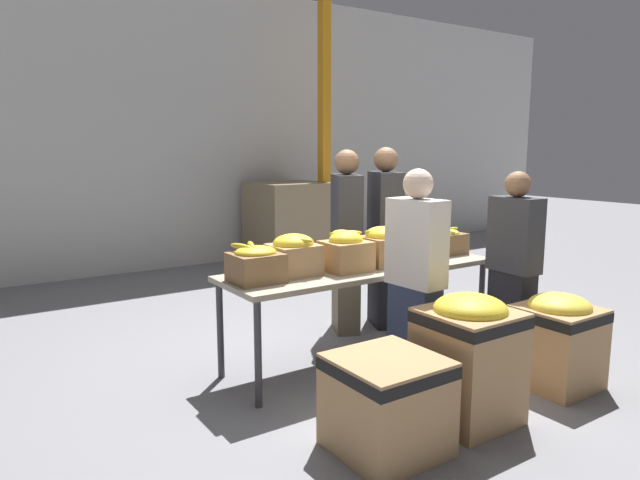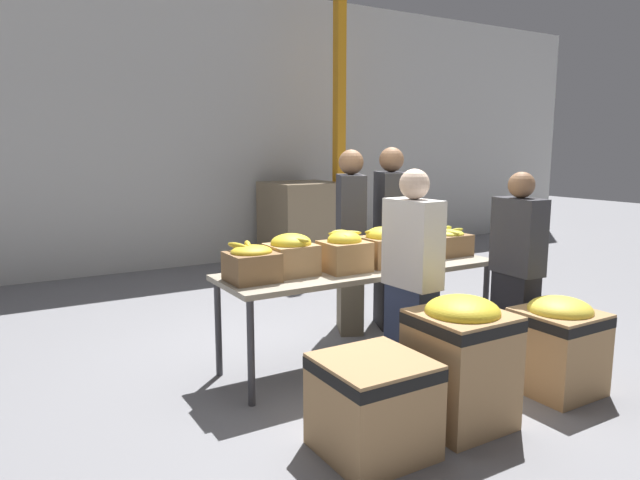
{
  "view_description": "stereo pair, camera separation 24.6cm",
  "coord_description": "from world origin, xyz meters",
  "px_view_note": "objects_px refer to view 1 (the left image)",
  "views": [
    {
      "loc": [
        -2.76,
        -3.51,
        1.72
      ],
      "look_at": [
        -0.24,
        0.23,
        0.98
      ],
      "focal_mm": 32.0,
      "sensor_mm": 36.0,
      "label": 1
    },
    {
      "loc": [
        -2.55,
        -3.64,
        1.72
      ],
      "look_at": [
        -0.24,
        0.23,
        0.98
      ],
      "focal_mm": 32.0,
      "sensor_mm": 36.0,
      "label": 2
    }
  ],
  "objects_px": {
    "volunteer_3": "(415,280)",
    "banana_box_2": "(346,251)",
    "pallet_stack_0": "(288,224)",
    "banana_box_0": "(256,263)",
    "donation_bin_1": "(468,354)",
    "sorting_table": "(361,274)",
    "banana_box_4": "(410,244)",
    "support_pillar": "(324,128)",
    "banana_box_5": "(442,240)",
    "volunteer_2": "(346,242)",
    "banana_box_3": "(383,245)",
    "volunteer_0": "(385,238)",
    "volunteer_1": "(513,267)",
    "donation_bin_2": "(557,337)",
    "donation_bin_0": "(387,400)",
    "banana_box_1": "(294,254)"
  },
  "relations": [
    {
      "from": "volunteer_1",
      "to": "volunteer_3",
      "type": "xyz_separation_m",
      "value": [
        -1.04,
        0.04,
        0.02
      ]
    },
    {
      "from": "banana_box_3",
      "to": "banana_box_4",
      "type": "distance_m",
      "value": 0.43
    },
    {
      "from": "banana_box_2",
      "to": "volunteer_0",
      "type": "xyz_separation_m",
      "value": [
        0.96,
        0.67,
        -0.08
      ]
    },
    {
      "from": "banana_box_0",
      "to": "banana_box_2",
      "type": "height_order",
      "value": "banana_box_2"
    },
    {
      "from": "sorting_table",
      "to": "banana_box_4",
      "type": "xyz_separation_m",
      "value": [
        0.6,
        0.09,
        0.17
      ]
    },
    {
      "from": "donation_bin_1",
      "to": "banana_box_1",
      "type": "bearing_deg",
      "value": 112.54
    },
    {
      "from": "banana_box_4",
      "to": "donation_bin_0",
      "type": "xyz_separation_m",
      "value": [
        -1.35,
        -1.29,
        -0.59
      ]
    },
    {
      "from": "banana_box_4",
      "to": "volunteer_1",
      "type": "xyz_separation_m",
      "value": [
        0.46,
        -0.73,
        -0.13
      ]
    },
    {
      "from": "volunteer_0",
      "to": "donation_bin_1",
      "type": "xyz_separation_m",
      "value": [
        -0.85,
        -1.82,
        -0.42
      ]
    },
    {
      "from": "sorting_table",
      "to": "banana_box_4",
      "type": "bearing_deg",
      "value": 8.45
    },
    {
      "from": "volunteer_0",
      "to": "donation_bin_2",
      "type": "relative_size",
      "value": 2.5
    },
    {
      "from": "support_pillar",
      "to": "volunteer_3",
      "type": "bearing_deg",
      "value": -116.3
    },
    {
      "from": "volunteer_2",
      "to": "donation_bin_1",
      "type": "relative_size",
      "value": 2.07
    },
    {
      "from": "donation_bin_2",
      "to": "pallet_stack_0",
      "type": "relative_size",
      "value": 0.57
    },
    {
      "from": "banana_box_1",
      "to": "volunteer_3",
      "type": "relative_size",
      "value": 0.22
    },
    {
      "from": "volunteer_2",
      "to": "banana_box_3",
      "type": "bearing_deg",
      "value": 13.48
    },
    {
      "from": "banana_box_5",
      "to": "volunteer_0",
      "type": "distance_m",
      "value": 0.6
    },
    {
      "from": "banana_box_3",
      "to": "volunteer_1",
      "type": "xyz_separation_m",
      "value": [
        0.86,
        -0.61,
        -0.17
      ]
    },
    {
      "from": "banana_box_5",
      "to": "pallet_stack_0",
      "type": "xyz_separation_m",
      "value": [
        0.55,
        3.62,
        -0.3
      ]
    },
    {
      "from": "sorting_table",
      "to": "banana_box_1",
      "type": "xyz_separation_m",
      "value": [
        -0.6,
        0.05,
        0.22
      ]
    },
    {
      "from": "volunteer_1",
      "to": "donation_bin_1",
      "type": "height_order",
      "value": "volunteer_1"
    },
    {
      "from": "sorting_table",
      "to": "pallet_stack_0",
      "type": "bearing_deg",
      "value": 67.65
    },
    {
      "from": "volunteer_3",
      "to": "pallet_stack_0",
      "type": "xyz_separation_m",
      "value": [
        1.5,
        4.29,
        -0.19
      ]
    },
    {
      "from": "banana_box_4",
      "to": "donation_bin_0",
      "type": "height_order",
      "value": "banana_box_4"
    },
    {
      "from": "banana_box_0",
      "to": "donation_bin_2",
      "type": "distance_m",
      "value": 2.23
    },
    {
      "from": "banana_box_4",
      "to": "volunteer_1",
      "type": "distance_m",
      "value": 0.87
    },
    {
      "from": "banana_box_2",
      "to": "volunteer_3",
      "type": "xyz_separation_m",
      "value": [
        0.21,
        -0.56,
        -0.15
      ]
    },
    {
      "from": "banana_box_2",
      "to": "banana_box_4",
      "type": "xyz_separation_m",
      "value": [
        0.79,
        0.14,
        -0.04
      ]
    },
    {
      "from": "banana_box_1",
      "to": "banana_box_3",
      "type": "distance_m",
      "value": 0.8
    },
    {
      "from": "banana_box_3",
      "to": "banana_box_2",
      "type": "bearing_deg",
      "value": -177.38
    },
    {
      "from": "volunteer_0",
      "to": "donation_bin_2",
      "type": "distance_m",
      "value": 1.88
    },
    {
      "from": "volunteer_0",
      "to": "pallet_stack_0",
      "type": "distance_m",
      "value": 3.16
    },
    {
      "from": "banana_box_2",
      "to": "pallet_stack_0",
      "type": "distance_m",
      "value": 4.12
    },
    {
      "from": "banana_box_4",
      "to": "volunteer_2",
      "type": "distance_m",
      "value": 0.65
    },
    {
      "from": "banana_box_2",
      "to": "donation_bin_2",
      "type": "xyz_separation_m",
      "value": [
        1.05,
        -1.15,
        -0.57
      ]
    },
    {
      "from": "banana_box_1",
      "to": "banana_box_5",
      "type": "distance_m",
      "value": 1.57
    },
    {
      "from": "donation_bin_0",
      "to": "support_pillar",
      "type": "height_order",
      "value": "support_pillar"
    },
    {
      "from": "volunteer_0",
      "to": "volunteer_2",
      "type": "bearing_deg",
      "value": -76.25
    },
    {
      "from": "donation_bin_1",
      "to": "volunteer_3",
      "type": "bearing_deg",
      "value": 80.9
    },
    {
      "from": "pallet_stack_0",
      "to": "banana_box_0",
      "type": "bearing_deg",
      "value": -123.74
    },
    {
      "from": "banana_box_2",
      "to": "banana_box_4",
      "type": "bearing_deg",
      "value": 9.97
    },
    {
      "from": "sorting_table",
      "to": "volunteer_3",
      "type": "distance_m",
      "value": 0.61
    },
    {
      "from": "banana_box_2",
      "to": "support_pillar",
      "type": "distance_m",
      "value": 4.37
    },
    {
      "from": "banana_box_5",
      "to": "volunteer_3",
      "type": "bearing_deg",
      "value": -145.08
    },
    {
      "from": "banana_box_0",
      "to": "donation_bin_1",
      "type": "xyz_separation_m",
      "value": [
        0.86,
        -1.2,
        -0.48
      ]
    },
    {
      "from": "banana_box_4",
      "to": "donation_bin_1",
      "type": "relative_size",
      "value": 0.41
    },
    {
      "from": "volunteer_3",
      "to": "banana_box_2",
      "type": "bearing_deg",
      "value": 16.68
    },
    {
      "from": "sorting_table",
      "to": "banana_box_5",
      "type": "relative_size",
      "value": 6.8
    },
    {
      "from": "volunteer_0",
      "to": "donation_bin_0",
      "type": "relative_size",
      "value": 2.97
    },
    {
      "from": "banana_box_5",
      "to": "donation_bin_2",
      "type": "height_order",
      "value": "banana_box_5"
    }
  ]
}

